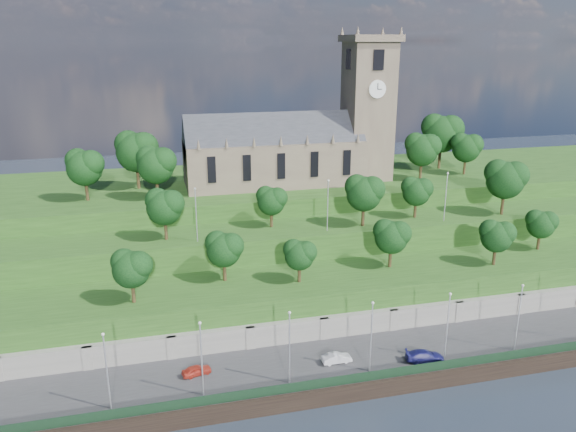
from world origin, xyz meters
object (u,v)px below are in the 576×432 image
object	(u,v)px
church	(299,142)
car_middle	(337,358)
car_right	(425,356)
car_left	(197,370)

from	to	relation	value
church	car_middle	distance (m)	45.72
car_middle	church	bearing A→B (deg)	-9.56
car_right	car_middle	bearing A→B (deg)	90.28
church	car_right	xyz separation A→B (m)	(4.70, -43.06, -19.84)
car_left	church	bearing A→B (deg)	-43.72
church	car_right	distance (m)	47.64
car_middle	car_right	world-z (taller)	car_right
church	car_right	world-z (taller)	church
car_right	car_left	bearing A→B (deg)	94.66
church	car_middle	xyz separation A→B (m)	(-6.04, -40.72, -19.91)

